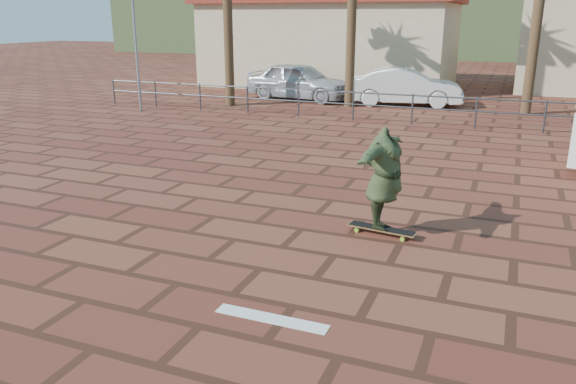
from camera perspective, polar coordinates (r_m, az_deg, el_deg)
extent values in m
plane|color=brown|center=(8.02, -2.87, -7.80)|extent=(120.00, 120.00, 0.00)
cube|color=white|center=(6.80, -1.70, -12.73)|extent=(1.40, 0.22, 0.01)
cylinder|color=#47494F|center=(24.10, -17.27, 9.71)|extent=(0.06, 0.06, 1.00)
cylinder|color=#47494F|center=(22.90, -13.30, 9.65)|extent=(0.06, 0.06, 1.00)
cylinder|color=#47494F|center=(21.82, -8.93, 9.54)|extent=(0.06, 0.06, 1.00)
cylinder|color=#47494F|center=(20.88, -4.13, 9.35)|extent=(0.06, 0.06, 1.00)
cylinder|color=#47494F|center=(20.09, 1.07, 9.07)|extent=(0.06, 0.06, 1.00)
cylinder|color=#47494F|center=(19.48, 6.64, 8.70)|extent=(0.06, 0.06, 1.00)
cylinder|color=#47494F|center=(19.05, 12.50, 8.21)|extent=(0.06, 0.06, 1.00)
cylinder|color=#47494F|center=(18.83, 18.54, 7.62)|extent=(0.06, 0.06, 1.00)
cylinder|color=#47494F|center=(18.83, 24.64, 6.94)|extent=(0.06, 0.06, 1.00)
cylinder|color=#47494F|center=(18.99, 12.59, 9.55)|extent=(24.00, 0.05, 0.05)
cylinder|color=#47494F|center=(19.05, 12.51, 8.36)|extent=(24.00, 0.05, 0.05)
cylinder|color=brown|center=(22.69, -6.15, 17.54)|extent=(0.36, 0.36, 7.00)
cylinder|color=brown|center=(22.08, 23.95, 15.57)|extent=(0.36, 0.36, 6.50)
cube|color=beige|center=(30.02, 4.44, 14.67)|extent=(12.00, 7.00, 4.00)
cube|color=#384C28|center=(56.66, 19.60, 16.05)|extent=(70.00, 18.00, 6.00)
cube|color=#384C28|center=(67.42, 0.09, 17.92)|extent=(35.00, 14.00, 8.00)
cube|color=olive|center=(9.31, 9.50, -3.71)|extent=(1.16, 0.40, 0.02)
cube|color=black|center=(9.30, 9.50, -3.64)|extent=(1.12, 0.37, 0.00)
cube|color=silver|center=(9.45, 7.26, -3.48)|extent=(0.09, 0.19, 0.03)
cube|color=silver|center=(9.20, 11.78, -4.30)|extent=(0.09, 0.19, 0.03)
cylinder|color=#85BB27|center=(9.36, 6.98, -3.87)|extent=(0.08, 0.04, 0.07)
cylinder|color=#85BB27|center=(9.56, 7.52, -3.44)|extent=(0.08, 0.04, 0.07)
cylinder|color=#85BB27|center=(9.11, 11.54, -4.71)|extent=(0.08, 0.04, 0.07)
cylinder|color=#85BB27|center=(9.32, 11.99, -4.24)|extent=(0.08, 0.04, 0.07)
imported|color=#303D21|center=(9.04, 9.77, 1.33)|extent=(0.67, 2.08, 1.67)
imported|color=#B4B7BB|center=(24.29, 1.16, 11.20)|extent=(4.81, 2.48, 1.56)
imported|color=white|center=(23.16, 11.83, 10.40)|extent=(4.63, 2.33, 1.46)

